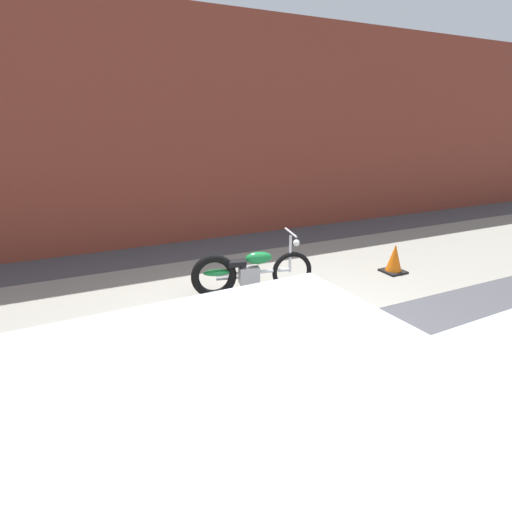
% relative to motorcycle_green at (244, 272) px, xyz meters
% --- Properties ---
extents(ground_plane, '(80.00, 80.00, 0.00)m').
position_rel_motorcycle_green_xyz_m(ground_plane, '(0.11, -1.38, -0.40)').
color(ground_plane, '#47474C').
extents(sidewalk_slab, '(36.00, 3.50, 0.01)m').
position_rel_motorcycle_green_xyz_m(sidewalk_slab, '(0.11, 0.37, -0.40)').
color(sidewalk_slab, gray).
rests_on(sidewalk_slab, ground).
extents(brick_building_wall, '(36.00, 0.50, 5.10)m').
position_rel_motorcycle_green_xyz_m(brick_building_wall, '(0.11, 3.82, 2.15)').
color(brick_building_wall, brown).
rests_on(brick_building_wall, ground).
extents(motorcycle_green, '(1.98, 0.73, 1.03)m').
position_rel_motorcycle_green_xyz_m(motorcycle_green, '(0.00, 0.00, 0.00)').
color(motorcycle_green, black).
rests_on(motorcycle_green, ground).
extents(traffic_cone, '(0.40, 0.40, 0.55)m').
position_rel_motorcycle_green_xyz_m(traffic_cone, '(2.97, -0.26, -0.15)').
color(traffic_cone, orange).
rests_on(traffic_cone, ground).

